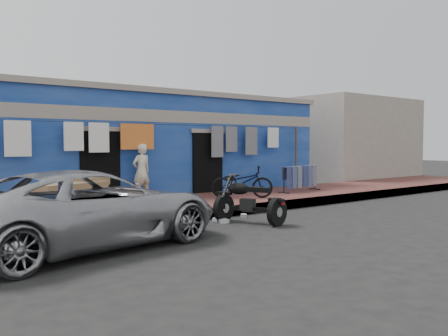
% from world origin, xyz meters
% --- Properties ---
extents(ground, '(80.00, 80.00, 0.00)m').
position_xyz_m(ground, '(0.00, 0.00, 0.00)').
color(ground, black).
rests_on(ground, ground).
extents(sidewalk, '(28.00, 3.00, 0.25)m').
position_xyz_m(sidewalk, '(0.00, 3.00, 0.12)').
color(sidewalk, brown).
rests_on(sidewalk, ground).
extents(curb, '(28.00, 0.10, 0.25)m').
position_xyz_m(curb, '(0.00, 1.55, 0.12)').
color(curb, gray).
rests_on(curb, ground).
extents(building, '(12.20, 5.20, 3.36)m').
position_xyz_m(building, '(-0.00, 6.99, 1.69)').
color(building, navy).
rests_on(building, ground).
extents(neighbor_right, '(6.00, 5.00, 3.80)m').
position_xyz_m(neighbor_right, '(11.00, 7.00, 1.90)').
color(neighbor_right, '#9E9384').
rests_on(neighbor_right, ground).
extents(clothesline, '(10.06, 0.06, 2.10)m').
position_xyz_m(clothesline, '(-0.24, 4.25, 1.81)').
color(clothesline, brown).
rests_on(clothesline, sidewalk).
extents(car, '(5.16, 2.98, 1.37)m').
position_xyz_m(car, '(-4.20, 0.37, 0.68)').
color(car, '#A6A6AA').
rests_on(car, ground).
extents(seated_person, '(0.58, 0.42, 1.50)m').
position_xyz_m(seated_person, '(-1.14, 4.20, 1.00)').
color(seated_person, beige).
rests_on(seated_person, sidewalk).
extents(bicycle, '(1.70, 1.50, 1.09)m').
position_xyz_m(bicycle, '(1.17, 2.68, 0.80)').
color(bicycle, black).
rests_on(bicycle, sidewalk).
extents(motorcycle, '(1.77, 2.05, 1.05)m').
position_xyz_m(motorcycle, '(-0.49, 0.46, 0.53)').
color(motorcycle, black).
rests_on(motorcycle, ground).
extents(charpoy, '(2.66, 2.22, 0.70)m').
position_xyz_m(charpoy, '(-3.34, 3.21, 0.60)').
color(charpoy, brown).
rests_on(charpoy, sidewalk).
extents(jeans_rack, '(1.80, 0.72, 0.83)m').
position_xyz_m(jeans_rack, '(3.81, 2.94, 0.66)').
color(jeans_rack, black).
rests_on(jeans_rack, sidewalk).
extents(litter_a, '(0.21, 0.17, 0.08)m').
position_xyz_m(litter_a, '(-0.85, 1.16, 0.04)').
color(litter_a, silver).
rests_on(litter_a, ground).
extents(litter_b, '(0.20, 0.21, 0.08)m').
position_xyz_m(litter_b, '(-0.03, 1.20, 0.04)').
color(litter_b, silver).
rests_on(litter_b, ground).
extents(litter_c, '(0.23, 0.26, 0.09)m').
position_xyz_m(litter_c, '(-0.88, 0.89, 0.04)').
color(litter_c, silver).
rests_on(litter_c, ground).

